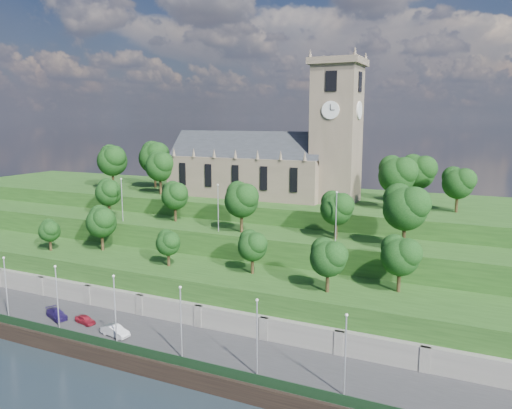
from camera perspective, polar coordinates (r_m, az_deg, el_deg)
The scene contains 17 objects.
ground at distance 67.15m, azimuth -15.64°, elevation -17.55°, with size 320.00×320.00×0.00m, color #1A242B.
promenade at distance 70.87m, azimuth -12.42°, elevation -15.01°, with size 160.00×12.00×2.00m, color #2D2D30.
quay_wall at distance 66.63m, azimuth -15.71°, elevation -16.73°, with size 160.00×0.50×2.20m, color black.
fence at distance 66.43m, azimuth -15.40°, elevation -15.36°, with size 160.00×0.10×1.20m, color black.
retaining_wall at distance 74.68m, azimuth -9.62°, elevation -12.35°, with size 160.00×2.10×5.00m.
embankment_lower at distance 78.84m, azimuth -7.13°, elevation -9.91°, with size 160.00×12.00×8.00m, color #1F4517.
embankment_upper at distance 87.26m, azimuth -3.29°, elevation -6.53°, with size 160.00×10.00×12.00m, color #1F4517.
hilltop at distance 105.25m, azimuth 2.13°, elevation -2.86°, with size 160.00×32.00×15.00m, color #1F4517.
church at distance 99.05m, azimuth 1.70°, elevation 5.15°, with size 38.60×12.35×27.60m.
trees_lower at distance 74.30m, azimuth -3.89°, elevation -4.02°, with size 62.77×9.00×7.78m.
trees_upper at distance 80.37m, azimuth 1.22°, elevation 0.57°, with size 60.79×8.61×9.39m.
trees_hilltop at distance 100.42m, azimuth -1.81°, elevation 4.61°, with size 77.81×16.07×10.58m.
lamp_posts_promenade at distance 67.24m, azimuth -15.83°, elevation -10.89°, with size 60.36×0.36×9.01m.
lamp_posts_upper at distance 82.32m, azimuth -4.36°, elevation 0.04°, with size 40.36×0.36×7.96m.
car_left at distance 75.82m, azimuth -18.93°, elevation -12.34°, with size 1.39×3.45×1.18m, color maroon.
car_middle at distance 70.64m, azimuth -15.80°, elevation -13.72°, with size 1.51×4.34×1.43m, color #B1B1B6.
car_right at distance 79.13m, azimuth -21.83°, elevation -11.53°, with size 1.80×4.43×1.28m, color #21154C.
Camera 1 is at (39.93, -44.67, 30.33)m, focal length 35.00 mm.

